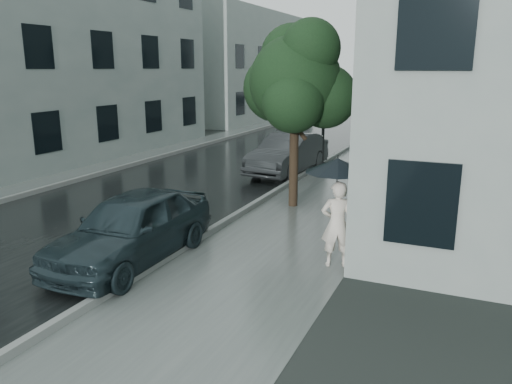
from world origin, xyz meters
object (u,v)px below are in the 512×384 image
at_px(car_far, 288,153).
at_px(street_tree, 296,81).
at_px(pedestrian, 337,224).
at_px(lamp_post, 321,95).
at_px(car_near, 132,227).

bearing_deg(car_far, street_tree, -62.50).
bearing_deg(street_tree, pedestrian, -60.23).
relative_size(pedestrian, lamp_post, 0.35).
bearing_deg(lamp_post, pedestrian, -56.30).
distance_m(lamp_post, car_near, 11.48).
xyz_separation_m(street_tree, lamp_post, (-1.00, 5.82, -0.68)).
distance_m(pedestrian, car_far, 9.19).
bearing_deg(pedestrian, lamp_post, -94.45).
xyz_separation_m(pedestrian, car_far, (-4.04, 8.25, -0.14)).
bearing_deg(car_near, pedestrian, 19.41).
bearing_deg(lamp_post, car_near, -77.88).
distance_m(pedestrian, car_near, 4.15).
xyz_separation_m(street_tree, car_far, (-1.74, 4.22, -2.81)).
xyz_separation_m(lamp_post, car_near, (-0.60, -11.27, -2.14)).
height_order(pedestrian, car_near, pedestrian).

